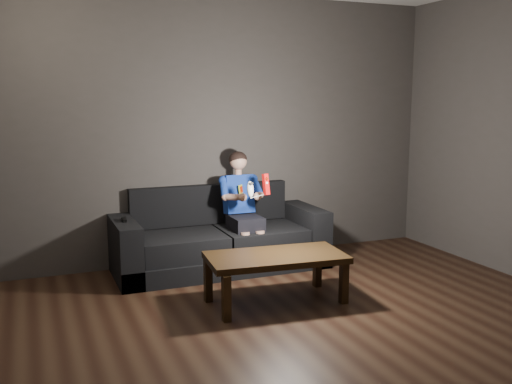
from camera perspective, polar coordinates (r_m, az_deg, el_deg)
name	(u,v)px	position (r m, az deg, el deg)	size (l,w,h in m)	color
floor	(324,358)	(3.89, 6.86, -16.19)	(5.00, 5.00, 0.00)	black
back_wall	(207,130)	(5.82, -4.93, 6.20)	(5.00, 0.04, 2.70)	#3D3936
sofa	(218,242)	(5.70, -3.79, -4.97)	(2.06, 0.89, 0.80)	black
child	(242,200)	(5.63, -1.40, -0.76)	(0.43, 0.53, 1.06)	black
wii_remote_red	(266,184)	(5.26, 1.01, 0.78)	(0.06, 0.08, 0.20)	red
nunchuk_white	(250,189)	(5.21, -0.57, 0.28)	(0.07, 0.10, 0.16)	silver
wii_remote_black	(124,219)	(5.34, -13.07, -2.70)	(0.04, 0.15, 0.03)	black
coffee_table	(276,261)	(4.70, 2.00, -6.91)	(1.17, 0.66, 0.41)	black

